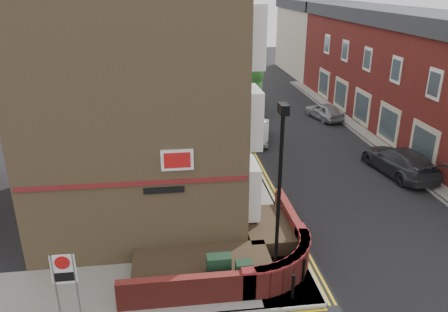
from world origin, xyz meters
TOP-DOWN VIEW (x-y plane):
  - pavement_corner at (-3.50, 1.50)m, footprint 13.00×3.00m
  - pavement_main at (2.00, 16.00)m, footprint 2.00×32.00m
  - pavement_far at (13.00, 13.00)m, footprint 4.00×40.00m
  - kerb_main_near at (3.00, 16.00)m, footprint 0.15×32.00m
  - kerb_main_far at (11.00, 13.00)m, footprint 0.15×40.00m
  - yellow_lines_main at (3.25, 16.00)m, footprint 0.28×32.00m
  - corner_building at (-2.84, 8.00)m, footprint 8.95×10.40m
  - garden_wall at (0.00, 2.50)m, footprint 6.80×6.00m
  - lamppost at (1.60, 1.20)m, footprint 0.25×0.50m
  - utility_cabinet_large at (-0.30, 1.30)m, footprint 0.80×0.45m
  - utility_cabinet_small at (0.50, 1.00)m, footprint 0.55×0.40m
  - bollard_near at (2.00, 0.40)m, footprint 0.11×0.11m
  - bollard_far at (2.60, 1.20)m, footprint 0.11×0.11m
  - zone_sign at (-5.00, 0.50)m, footprint 0.72×0.07m
  - far_terrace at (14.50, 17.00)m, footprint 5.40×30.40m
  - far_terrace_cream at (14.50, 38.00)m, footprint 5.40×12.40m
  - tree_near at (2.00, 14.05)m, footprint 3.64×3.65m
  - tree_mid at (2.00, 22.05)m, footprint 4.03×4.03m
  - tree_far at (2.00, 30.05)m, footprint 3.81×3.81m
  - traffic_light_assembly at (2.40, 25.00)m, footprint 0.20×0.16m
  - silver_car_near at (4.04, 15.86)m, footprint 2.16×4.01m
  - red_car_main at (3.83, 22.97)m, footprint 2.79×5.41m
  - grey_car_far at (10.50, 9.63)m, footprint 2.72×5.27m
  - silver_car_far at (9.97, 19.98)m, footprint 2.28×3.93m

SIDE VIEW (x-z plane):
  - garden_wall at x=0.00m, z-range -0.60..0.60m
  - yellow_lines_main at x=3.25m, z-range 0.00..0.01m
  - pavement_corner at x=-3.50m, z-range 0.00..0.12m
  - pavement_main at x=2.00m, z-range 0.00..0.12m
  - pavement_far at x=13.00m, z-range 0.00..0.12m
  - kerb_main_near at x=3.00m, z-range 0.00..0.12m
  - kerb_main_far at x=11.00m, z-range 0.00..0.12m
  - bollard_near at x=2.00m, z-range 0.12..1.02m
  - bollard_far at x=2.60m, z-range 0.12..1.02m
  - silver_car_near at x=4.04m, z-range 0.00..1.25m
  - silver_car_far at x=9.97m, z-range 0.00..1.26m
  - utility_cabinet_small at x=0.50m, z-range 0.12..1.22m
  - utility_cabinet_large at x=-0.30m, z-range 0.12..1.32m
  - red_car_main at x=3.83m, z-range 0.00..1.46m
  - grey_car_far at x=10.50m, z-range 0.00..1.46m
  - zone_sign at x=-5.00m, z-range 0.54..2.74m
  - traffic_light_assembly at x=2.40m, z-range 0.68..4.88m
  - lamppost at x=1.60m, z-range 0.19..6.49m
  - far_terrace at x=14.50m, z-range 0.04..8.04m
  - far_terrace_cream at x=14.50m, z-range 0.05..8.05m
  - tree_near at x=2.00m, z-range 1.35..8.05m
  - tree_far at x=2.00m, z-range 1.41..8.42m
  - tree_mid at x=2.00m, z-range 1.49..8.91m
  - corner_building at x=-2.84m, z-range -0.57..13.03m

